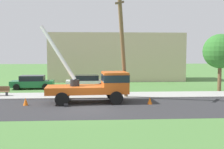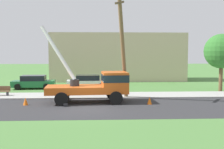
% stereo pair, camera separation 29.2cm
% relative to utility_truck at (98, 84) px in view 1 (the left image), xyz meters
% --- Properties ---
extents(ground_plane, '(120.00, 120.00, 0.00)m').
position_rel_utility_truck_xyz_m(ground_plane, '(-0.69, 9.93, -1.41)').
color(ground_plane, '#477538').
extents(road_asphalt, '(80.00, 7.19, 0.01)m').
position_rel_utility_truck_xyz_m(road_asphalt, '(-0.69, -2.07, -1.40)').
color(road_asphalt, '#2B2B2D').
rests_on(road_asphalt, ground).
extents(sidewalk_strip, '(80.00, 3.21, 0.10)m').
position_rel_utility_truck_xyz_m(sidewalk_strip, '(-0.69, 3.13, -1.36)').
color(sidewalk_strip, '#9E9E99').
rests_on(sidewalk_strip, ground).
extents(utility_truck, '(6.91, 3.21, 5.98)m').
position_rel_utility_truck_xyz_m(utility_truck, '(0.00, 0.00, 0.00)').
color(utility_truck, '#C65119').
rests_on(utility_truck, ground).
extents(leaning_utility_pole, '(1.34, 2.71, 8.84)m').
position_rel_utility_truck_xyz_m(leaning_utility_pole, '(2.00, 1.11, 3.13)').
color(leaning_utility_pole, brown).
rests_on(leaning_utility_pole, ground).
extents(traffic_cone_ahead, '(0.36, 0.36, 0.56)m').
position_rel_utility_truck_xyz_m(traffic_cone_ahead, '(3.85, -1.05, -1.13)').
color(traffic_cone_ahead, orange).
rests_on(traffic_cone_ahead, ground).
extents(traffic_cone_behind, '(0.36, 0.36, 0.56)m').
position_rel_utility_truck_xyz_m(traffic_cone_behind, '(-5.31, -0.96, -1.13)').
color(traffic_cone_behind, orange).
rests_on(traffic_cone_behind, ground).
extents(parked_sedan_green, '(4.47, 2.13, 1.42)m').
position_rel_utility_truck_xyz_m(parked_sedan_green, '(-6.85, 8.25, -0.70)').
color(parked_sedan_green, '#1E6638').
rests_on(parked_sedan_green, ground).
extents(parked_sedan_white, '(4.51, 2.21, 1.42)m').
position_rel_utility_truck_xyz_m(parked_sedan_white, '(-1.14, 8.41, -0.70)').
color(parked_sedan_white, silver).
rests_on(parked_sedan_white, ground).
extents(park_bench, '(1.60, 0.45, 0.90)m').
position_rel_utility_truck_xyz_m(park_bench, '(-8.54, 3.20, -0.95)').
color(park_bench, brown).
rests_on(park_bench, ground).
extents(roadside_tree_near, '(3.39, 3.39, 5.67)m').
position_rel_utility_truck_xyz_m(roadside_tree_near, '(12.10, 5.38, 2.54)').
color(roadside_tree_near, brown).
rests_on(roadside_tree_near, ground).
extents(lowrise_building_backdrop, '(18.00, 6.00, 6.40)m').
position_rel_utility_truck_xyz_m(lowrise_building_backdrop, '(2.67, 17.31, 1.79)').
color(lowrise_building_backdrop, '#C6B293').
rests_on(lowrise_building_backdrop, ground).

